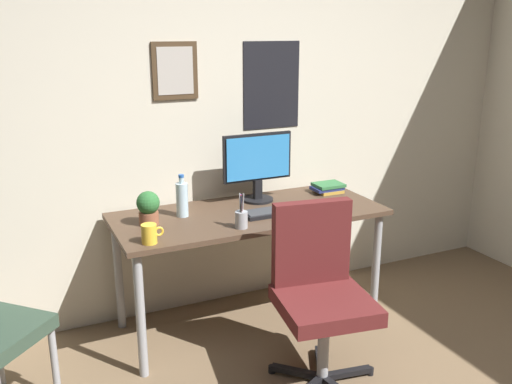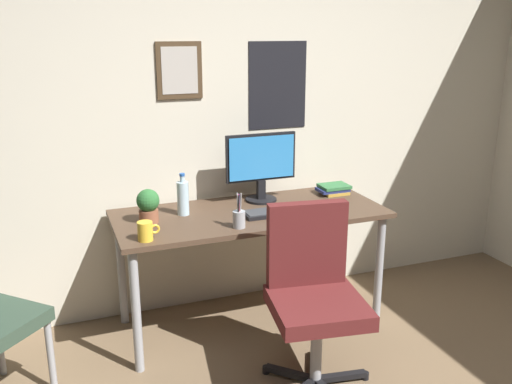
{
  "view_description": "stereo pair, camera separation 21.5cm",
  "coord_description": "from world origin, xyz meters",
  "px_view_note": "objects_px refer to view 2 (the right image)",
  "views": [
    {
      "loc": [
        -1.41,
        -1.19,
        1.81
      ],
      "look_at": [
        -0.11,
        1.63,
        0.89
      ],
      "focal_mm": 39.13,
      "sensor_mm": 36.0,
      "label": 1
    },
    {
      "loc": [
        -1.22,
        -1.27,
        1.81
      ],
      "look_at": [
        -0.11,
        1.63,
        0.89
      ],
      "focal_mm": 39.13,
      "sensor_mm": 36.0,
      "label": 2
    }
  ],
  "objects_px": {
    "computer_mouse": "(325,206)",
    "monitor": "(261,164)",
    "coffee_mug_near": "(146,231)",
    "keyboard": "(278,211)",
    "book_stack_left": "(334,189)",
    "water_bottle": "(183,197)",
    "pen_cup": "(239,218)",
    "potted_plant": "(148,205)",
    "office_chair": "(313,288)"
  },
  "relations": [
    {
      "from": "keyboard",
      "to": "water_bottle",
      "type": "bearing_deg",
      "value": 161.01
    },
    {
      "from": "water_bottle",
      "to": "coffee_mug_near",
      "type": "relative_size",
      "value": 2.14
    },
    {
      "from": "computer_mouse",
      "to": "water_bottle",
      "type": "xyz_separation_m",
      "value": [
        -0.83,
        0.2,
        0.09
      ]
    },
    {
      "from": "office_chair",
      "to": "monitor",
      "type": "bearing_deg",
      "value": 87.02
    },
    {
      "from": "office_chair",
      "to": "pen_cup",
      "type": "relative_size",
      "value": 4.75
    },
    {
      "from": "coffee_mug_near",
      "to": "pen_cup",
      "type": "bearing_deg",
      "value": 1.29
    },
    {
      "from": "potted_plant",
      "to": "keyboard",
      "type": "bearing_deg",
      "value": -9.1
    },
    {
      "from": "office_chair",
      "to": "water_bottle",
      "type": "relative_size",
      "value": 3.76
    },
    {
      "from": "keyboard",
      "to": "potted_plant",
      "type": "distance_m",
      "value": 0.77
    },
    {
      "from": "computer_mouse",
      "to": "monitor",
      "type": "bearing_deg",
      "value": 134.93
    },
    {
      "from": "keyboard",
      "to": "computer_mouse",
      "type": "bearing_deg",
      "value": -4.0
    },
    {
      "from": "computer_mouse",
      "to": "coffee_mug_near",
      "type": "distance_m",
      "value": 1.13
    },
    {
      "from": "office_chair",
      "to": "book_stack_left",
      "type": "height_order",
      "value": "office_chair"
    },
    {
      "from": "book_stack_left",
      "to": "coffee_mug_near",
      "type": "bearing_deg",
      "value": -162.87
    },
    {
      "from": "coffee_mug_near",
      "to": "book_stack_left",
      "type": "bearing_deg",
      "value": 17.13
    },
    {
      "from": "office_chair",
      "to": "book_stack_left",
      "type": "relative_size",
      "value": 4.54
    },
    {
      "from": "monitor",
      "to": "keyboard",
      "type": "bearing_deg",
      "value": -89.51
    },
    {
      "from": "coffee_mug_near",
      "to": "office_chair",
      "type": "bearing_deg",
      "value": -28.44
    },
    {
      "from": "water_bottle",
      "to": "coffee_mug_near",
      "type": "distance_m",
      "value": 0.45
    },
    {
      "from": "water_bottle",
      "to": "coffee_mug_near",
      "type": "height_order",
      "value": "water_bottle"
    },
    {
      "from": "keyboard",
      "to": "computer_mouse",
      "type": "relative_size",
      "value": 3.91
    },
    {
      "from": "coffee_mug_near",
      "to": "book_stack_left",
      "type": "xyz_separation_m",
      "value": [
        1.33,
        0.41,
        -0.02
      ]
    },
    {
      "from": "office_chair",
      "to": "pen_cup",
      "type": "height_order",
      "value": "office_chair"
    },
    {
      "from": "book_stack_left",
      "to": "keyboard",
      "type": "bearing_deg",
      "value": -153.73
    },
    {
      "from": "monitor",
      "to": "water_bottle",
      "type": "xyz_separation_m",
      "value": [
        -0.53,
        -0.1,
        -0.13
      ]
    },
    {
      "from": "potted_plant",
      "to": "pen_cup",
      "type": "distance_m",
      "value": 0.53
    },
    {
      "from": "office_chair",
      "to": "keyboard",
      "type": "bearing_deg",
      "value": 85.33
    },
    {
      "from": "monitor",
      "to": "pen_cup",
      "type": "xyz_separation_m",
      "value": [
        -0.3,
        -0.43,
        -0.19
      ]
    },
    {
      "from": "water_bottle",
      "to": "monitor",
      "type": "bearing_deg",
      "value": 10.47
    },
    {
      "from": "keyboard",
      "to": "water_bottle",
      "type": "relative_size",
      "value": 1.7
    },
    {
      "from": "potted_plant",
      "to": "monitor",
      "type": "bearing_deg",
      "value": 12.19
    },
    {
      "from": "office_chair",
      "to": "water_bottle",
      "type": "height_order",
      "value": "water_bottle"
    },
    {
      "from": "potted_plant",
      "to": "water_bottle",
      "type": "bearing_deg",
      "value": 16.33
    },
    {
      "from": "coffee_mug_near",
      "to": "pen_cup",
      "type": "relative_size",
      "value": 0.59
    },
    {
      "from": "coffee_mug_near",
      "to": "keyboard",
      "type": "bearing_deg",
      "value": 10.92
    },
    {
      "from": "potted_plant",
      "to": "book_stack_left",
      "type": "relative_size",
      "value": 0.93
    },
    {
      "from": "keyboard",
      "to": "computer_mouse",
      "type": "distance_m",
      "value": 0.3
    },
    {
      "from": "monitor",
      "to": "pen_cup",
      "type": "distance_m",
      "value": 0.55
    },
    {
      "from": "monitor",
      "to": "book_stack_left",
      "type": "height_order",
      "value": "monitor"
    },
    {
      "from": "coffee_mug_near",
      "to": "pen_cup",
      "type": "height_order",
      "value": "pen_cup"
    },
    {
      "from": "water_bottle",
      "to": "pen_cup",
      "type": "bearing_deg",
      "value": -54.61
    },
    {
      "from": "potted_plant",
      "to": "pen_cup",
      "type": "relative_size",
      "value": 0.98
    },
    {
      "from": "keyboard",
      "to": "computer_mouse",
      "type": "height_order",
      "value": "computer_mouse"
    },
    {
      "from": "office_chair",
      "to": "coffee_mug_near",
      "type": "distance_m",
      "value": 0.92
    },
    {
      "from": "office_chair",
      "to": "pen_cup",
      "type": "distance_m",
      "value": 0.57
    },
    {
      "from": "pen_cup",
      "to": "office_chair",
      "type": "bearing_deg",
      "value": -59.5
    },
    {
      "from": "monitor",
      "to": "keyboard",
      "type": "xyz_separation_m",
      "value": [
        0.0,
        -0.28,
        -0.23
      ]
    },
    {
      "from": "monitor",
      "to": "book_stack_left",
      "type": "xyz_separation_m",
      "value": [
        0.51,
        -0.03,
        -0.21
      ]
    },
    {
      "from": "pen_cup",
      "to": "coffee_mug_near",
      "type": "bearing_deg",
      "value": -178.71
    },
    {
      "from": "computer_mouse",
      "to": "potted_plant",
      "type": "bearing_deg",
      "value": 172.34
    }
  ]
}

